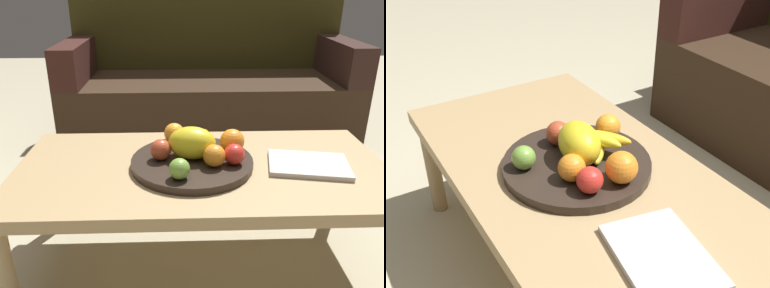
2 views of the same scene
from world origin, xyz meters
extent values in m
plane|color=#B3A98A|center=(0.00, 0.00, 0.00)|extent=(8.00, 8.00, 0.00)
cube|color=tan|center=(0.00, 0.00, 0.37)|extent=(1.20, 0.60, 0.04)
cylinder|color=tan|center=(-0.56, -0.26, 0.17)|extent=(0.05, 0.05, 0.35)
cylinder|color=tan|center=(-0.56, 0.26, 0.17)|extent=(0.05, 0.05, 0.35)
cube|color=#351A16|center=(-0.66, 1.19, 0.51)|extent=(0.14, 0.70, 0.22)
cylinder|color=#2F241D|center=(-0.03, 0.00, 0.40)|extent=(0.39, 0.39, 0.03)
ellipsoid|color=yellow|center=(-0.03, 0.01, 0.47)|extent=(0.17, 0.13, 0.10)
sphere|color=orange|center=(0.10, 0.05, 0.45)|extent=(0.08, 0.08, 0.08)
sphere|color=orange|center=(0.03, -0.05, 0.45)|extent=(0.07, 0.07, 0.07)
sphere|color=orange|center=(-0.09, 0.14, 0.45)|extent=(0.07, 0.07, 0.07)
sphere|color=#B34427|center=(-0.13, 0.00, 0.45)|extent=(0.07, 0.07, 0.07)
sphere|color=red|center=(0.10, -0.04, 0.45)|extent=(0.07, 0.07, 0.07)
sphere|color=#72A13E|center=(-0.07, -0.13, 0.45)|extent=(0.06, 0.06, 0.06)
ellipsoid|color=yellow|center=(-0.04, 0.08, 0.43)|extent=(0.14, 0.12, 0.03)
ellipsoid|color=yellow|center=(-0.03, 0.07, 0.43)|extent=(0.14, 0.12, 0.03)
ellipsoid|color=yellow|center=(-0.03, 0.09, 0.46)|extent=(0.14, 0.12, 0.03)
ellipsoid|color=yellow|center=(-0.04, 0.07, 0.46)|extent=(0.15, 0.09, 0.03)
cube|color=beige|center=(0.34, -0.02, 0.40)|extent=(0.28, 0.22, 0.02)
camera|label=1|loc=(-0.08, -1.13, 0.95)|focal=36.43mm
camera|label=2|loc=(0.87, -0.54, 1.11)|focal=44.94mm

